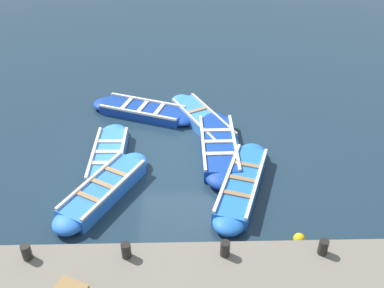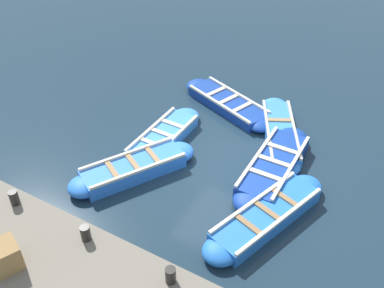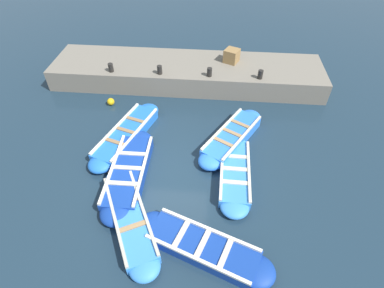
{
  "view_description": "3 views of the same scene",
  "coord_description": "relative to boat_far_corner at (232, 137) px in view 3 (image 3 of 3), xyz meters",
  "views": [
    {
      "loc": [
        -10.67,
        -0.19,
        8.05
      ],
      "look_at": [
        0.13,
        -0.43,
        0.39
      ],
      "focal_mm": 42.0,
      "sensor_mm": 36.0,
      "label": 1
    },
    {
      "loc": [
        -8.6,
        -3.79,
        7.99
      ],
      "look_at": [
        -0.33,
        0.93,
        0.5
      ],
      "focal_mm": 42.0,
      "sensor_mm": 36.0,
      "label": 2
    },
    {
      "loc": [
        6.08,
        1.25,
        7.18
      ],
      "look_at": [
        -0.89,
        0.63,
        0.51
      ],
      "focal_mm": 28.0,
      "sensor_mm": 36.0,
      "label": 3
    }
  ],
  "objects": [
    {
      "name": "ground_plane",
      "position": [
        1.67,
        -1.94,
        -0.2
      ],
      "size": [
        120.0,
        120.0,
        0.0
      ],
      "primitive_type": "plane",
      "color": "#1C303F"
    },
    {
      "name": "boat_far_corner",
      "position": [
        0.0,
        0.0,
        0.0
      ],
      "size": [
        3.46,
        2.47,
        0.47
      ],
      "color": "blue",
      "rests_on": "ground"
    },
    {
      "name": "boat_inner_gap",
      "position": [
        1.56,
        0.08,
        -0.05
      ],
      "size": [
        3.37,
        0.94,
        0.37
      ],
      "color": "#3884E0",
      "rests_on": "ground"
    },
    {
      "name": "boat_mid_row",
      "position": [
        4.1,
        -0.76,
        -0.05
      ],
      "size": [
        2.1,
        3.77,
        0.37
      ],
      "color": "navy",
      "rests_on": "ground"
    },
    {
      "name": "boat_drifting",
      "position": [
        1.88,
        -3.17,
        -0.01
      ],
      "size": [
        3.82,
        1.05,
        0.46
      ],
      "color": "navy",
      "rests_on": "ground"
    },
    {
      "name": "boat_tucked",
      "position": [
        3.43,
        -2.77,
        -0.04
      ],
      "size": [
        3.66,
        2.38,
        0.39
      ],
      "color": "#3884E0",
      "rests_on": "ground"
    },
    {
      "name": "boat_broadside",
      "position": [
        0.17,
        -3.68,
        -0.02
      ],
      "size": [
        3.89,
        1.97,
        0.44
      ],
      "color": "blue",
      "rests_on": "ground"
    },
    {
      "name": "quay_wall",
      "position": [
        -3.79,
        -1.94,
        0.24
      ],
      "size": [
        2.61,
        11.5,
        0.89
      ],
      "color": "slate",
      "rests_on": "ground"
    },
    {
      "name": "bollard_north",
      "position": [
        -2.83,
        -4.94,
        0.86
      ],
      "size": [
        0.2,
        0.2,
        0.35
      ],
      "primitive_type": "cylinder",
      "color": "black",
      "rests_on": "quay_wall"
    },
    {
      "name": "bollard_mid_north",
      "position": [
        -2.83,
        -2.94,
        0.86
      ],
      "size": [
        0.2,
        0.2,
        0.35
      ],
      "primitive_type": "cylinder",
      "color": "black",
      "rests_on": "quay_wall"
    },
    {
      "name": "bollard_mid_south",
      "position": [
        -2.83,
        -0.94,
        0.86
      ],
      "size": [
        0.2,
        0.2,
        0.35
      ],
      "primitive_type": "cylinder",
      "color": "black",
      "rests_on": "quay_wall"
    },
    {
      "name": "bollard_south",
      "position": [
        -2.83,
        1.06,
        0.86
      ],
      "size": [
        0.2,
        0.2,
        0.35
      ],
      "primitive_type": "cylinder",
      "color": "black",
      "rests_on": "quay_wall"
    },
    {
      "name": "wooden_crate",
      "position": [
        -4.09,
        -0.06,
        0.96
      ],
      "size": [
        0.73,
        0.73,
        0.55
      ],
      "primitive_type": "cube",
      "rotation": [
        0.0,
        0.0,
        1.14
      ],
      "color": "olive",
      "rests_on": "quay_wall"
    },
    {
      "name": "buoy_orange_near",
      "position": [
        -1.77,
        -4.81,
        -0.06
      ],
      "size": [
        0.29,
        0.29,
        0.29
      ],
      "primitive_type": "sphere",
      "color": "#EAB214",
      "rests_on": "ground"
    }
  ]
}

